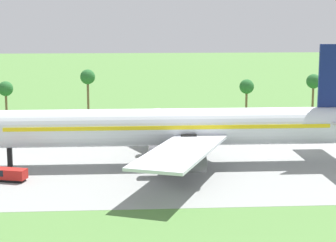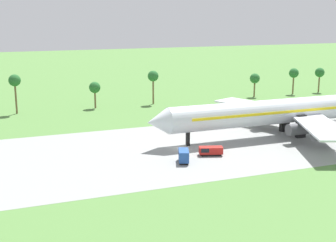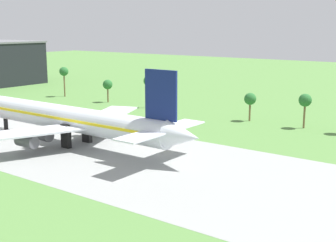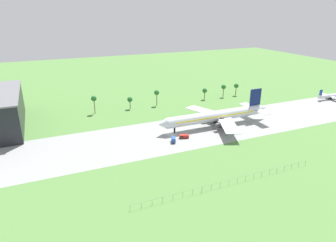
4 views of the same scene
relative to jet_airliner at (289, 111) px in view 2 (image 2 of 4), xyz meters
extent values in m
plane|color=#517F3D|center=(-29.60, -1.28, -6.11)|extent=(600.00, 600.00, 0.00)
cube|color=gray|center=(-29.60, -1.28, -6.10)|extent=(320.00, 44.00, 0.02)
cylinder|color=silver|center=(-1.68, 0.00, 0.06)|extent=(60.61, 6.04, 6.04)
cone|color=silver|center=(-34.40, 0.00, 0.06)|extent=(4.83, 5.92, 5.92)
cube|color=yellow|center=(-1.68, 0.00, 0.51)|extent=(51.52, 6.16, 0.60)
cube|color=silver|center=(-0.56, -12.70, -1.00)|extent=(16.80, 26.50, 0.44)
cube|color=silver|center=(-0.56, 12.70, -1.00)|extent=(16.80, 26.50, 0.44)
cylinder|color=#4C4C51|center=(-2.39, -7.25, -2.76)|extent=(5.44, 2.72, 2.72)
cylinder|color=#4C4C51|center=(0.05, -13.29, -2.76)|extent=(5.44, 2.72, 2.72)
cylinder|color=#4C4C51|center=(-2.39, 7.25, -2.76)|extent=(5.44, 2.72, 2.72)
cylinder|color=#4C4C51|center=(0.05, 13.29, -2.76)|extent=(5.44, 2.72, 2.72)
cube|color=black|center=(-27.14, 0.00, -3.33)|extent=(0.70, 0.90, 5.57)
cube|color=black|center=(1.35, -3.32, -3.33)|extent=(2.40, 1.20, 5.57)
cube|color=black|center=(1.35, 3.32, -3.33)|extent=(2.40, 1.20, 5.57)
cube|color=black|center=(-25.58, -8.75, -5.91)|extent=(4.59, 2.97, 0.40)
cube|color=#B21E19|center=(-25.58, -8.75, -4.98)|extent=(5.36, 3.39, 1.47)
cube|color=black|center=(-26.89, -8.34, -4.76)|extent=(2.27, 2.47, 0.90)
cube|color=black|center=(-32.88, -11.16, -5.91)|extent=(2.92, 3.94, 0.40)
cube|color=#234C99|center=(-32.88, -11.16, -4.62)|extent=(3.32, 4.59, 2.18)
cube|color=black|center=(-33.28, -12.23, -4.29)|extent=(2.42, 2.07, 0.90)
cylinder|color=brown|center=(49.85, 50.83, -2.62)|extent=(0.56, 0.56, 6.99)
sphere|color=#28662D|center=(49.85, 50.83, 1.48)|extent=(3.60, 3.60, 3.60)
cylinder|color=brown|center=(-61.38, 50.83, -1.34)|extent=(0.56, 0.56, 9.54)
sphere|color=#28662D|center=(-61.38, 50.83, 4.03)|extent=(3.60, 3.60, 3.60)
cylinder|color=brown|center=(-37.34, 50.83, -3.08)|extent=(0.56, 0.56, 6.06)
sphere|color=#28662D|center=(-37.34, 50.83, 0.55)|extent=(3.60, 3.60, 3.60)
cylinder|color=brown|center=(38.02, 50.83, -2.46)|extent=(0.56, 0.56, 7.30)
sphere|color=#28662D|center=(38.02, 50.83, 1.79)|extent=(3.60, 3.60, 3.60)
cylinder|color=brown|center=(-17.68, 50.83, -1.72)|extent=(0.56, 0.56, 8.78)
sphere|color=#28662D|center=(-17.68, 50.83, 3.27)|extent=(3.60, 3.60, 3.60)
cylinder|color=brown|center=(21.26, 50.83, -3.06)|extent=(0.56, 0.56, 6.11)
sphere|color=#28662D|center=(21.26, 50.83, 0.60)|extent=(3.60, 3.60, 3.60)
camera|label=1|loc=(-8.28, -96.49, 17.89)|focal=65.00mm
camera|label=2|loc=(-68.46, -94.60, 23.34)|focal=50.00mm
camera|label=3|loc=(83.96, -74.11, 21.97)|focal=50.00mm
camera|label=4|loc=(-91.56, -139.13, 58.35)|focal=32.00mm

